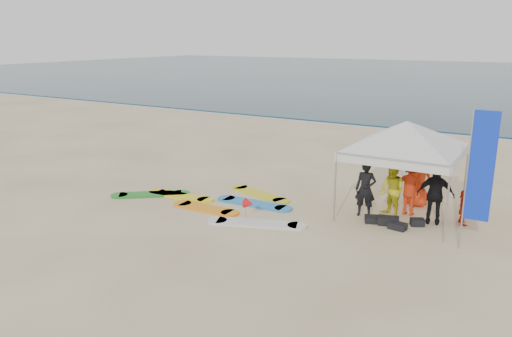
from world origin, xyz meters
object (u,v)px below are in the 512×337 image
Objects in this scene: surfboard_spread at (218,203)px; person_seated at (464,207)px; person_yellow at (392,191)px; person_black_a at (365,189)px; person_orange_b at (418,180)px; person_orange_a at (410,186)px; marker_pennant at (249,204)px; person_black_b at (436,195)px; canopy_tent at (407,121)px; feather_flag at (480,168)px.

person_seated is at bearing 16.71° from surfboard_spread.
person_yellow reaches higher than person_seated.
person_black_a is 1.98m from person_orange_b.
marker_pennant is at bearing 37.08° from person_orange_a.
person_seated is (0.71, 0.42, -0.35)m from person_black_b.
canopy_tent is 2.83m from feather_flag.
person_orange_a is 0.91m from person_black_b.
feather_flag is at bearing 172.80° from person_seated.
person_black_b reaches higher than person_orange_b.
person_black_b is 6.37m from surfboard_spread.
person_black_a is 3.45m from feather_flag.
feather_flag is at bearing 136.69° from person_orange_a.
feather_flag reaches higher than person_seated.
person_orange_a is at bearing 21.33° from surfboard_spread.
person_yellow reaches higher than marker_pennant.
person_orange_a is 0.48× the size of feather_flag.
person_black_b is at bearing 99.29° from person_seated.
person_orange_b is at bearing -92.00° from person_orange_a.
person_black_a reaches higher than surfboard_spread.
person_yellow is 0.44× the size of feather_flag.
person_black_b is 0.89m from person_seated.
surfboard_spread is at bearing -178.34° from feather_flag.
person_black_a is at bearing 36.33° from person_orange_a.
feather_flag reaches higher than canopy_tent.
canopy_tent is (-0.98, 0.30, 1.91)m from person_black_b.
feather_flag is at bearing 9.28° from marker_pennant.
surfboard_spread is (-4.24, -1.30, -0.77)m from person_black_a.
surfboard_spread is (-6.81, -2.04, -0.46)m from person_seated.
person_seated is 7.12m from surfboard_spread.
person_orange_b is (0.44, 1.31, 0.04)m from person_yellow.
person_yellow is at bearing 56.59° from person_orange_b.
person_black_b is (1.86, 0.33, 0.03)m from person_black_a.
person_black_a is 0.46× the size of feather_flag.
person_seated is (2.57, 0.75, -0.31)m from person_black_a.
person_orange_a reaches higher than surfboard_spread.
feather_flag reaches higher than person_yellow.
person_seated is at bearing 133.66° from person_orange_b.
person_black_a is at bearing 36.99° from marker_pennant.
person_black_b is 5.12m from marker_pennant.
canopy_tent is 6.55× the size of marker_pennant.
feather_flag is (2.15, -1.72, -0.67)m from canopy_tent.
person_seated is at bearing 46.27° from person_yellow.
person_orange_a is at bearing 136.31° from feather_flag.
person_black_b is 2.17m from canopy_tent.
person_orange_a is 4.69m from marker_pennant.
person_black_a is 1.89m from person_black_b.
marker_pennant is at bearing -143.32° from canopy_tent.
person_orange_a is 1.72× the size of person_seated.
person_black_a reaches higher than person_seated.
person_yellow is 3.04m from feather_flag.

